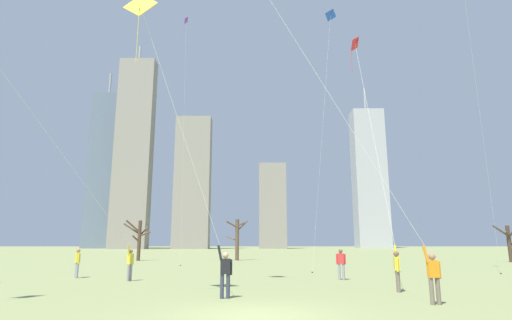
{
  "coord_description": "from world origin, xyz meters",
  "views": [
    {
      "loc": [
        0.05,
        -11.65,
        1.97
      ],
      "look_at": [
        0.0,
        6.0,
        5.61
      ],
      "focal_mm": 28.08,
      "sensor_mm": 36.0,
      "label": 1
    }
  ],
  "objects_px": {
    "bare_tree_right_of_center": "(238,238)",
    "bare_tree_rightmost": "(140,238)",
    "kite_flyer_midfield_right_green": "(102,220)",
    "bare_tree_left_of_center": "(511,242)",
    "kite_flyer_midfield_center_orange": "(370,168)",
    "distant_kite_low_near_trees_purple": "(187,45)",
    "bystander_far_off_by_trees": "(342,263)",
    "kite_flyer_foreground_left_red": "(390,224)",
    "kite_flyer_far_back_yellow": "(205,204)",
    "bystander_watching_nearby": "(79,262)",
    "distant_kite_drifting_left_blue": "(331,32)"
  },
  "relations": [
    {
      "from": "kite_flyer_far_back_yellow",
      "to": "bare_tree_right_of_center",
      "type": "xyz_separation_m",
      "value": [
        -0.21,
        31.38,
        -0.85
      ]
    },
    {
      "from": "distant_kite_low_near_trees_purple",
      "to": "bare_tree_rightmost",
      "type": "distance_m",
      "value": 21.57
    },
    {
      "from": "bystander_far_off_by_trees",
      "to": "distant_kite_low_near_trees_purple",
      "type": "bearing_deg",
      "value": 127.94
    },
    {
      "from": "bare_tree_right_of_center",
      "to": "bare_tree_rightmost",
      "type": "distance_m",
      "value": 10.96
    },
    {
      "from": "distant_kite_low_near_trees_purple",
      "to": "bare_tree_left_of_center",
      "type": "height_order",
      "value": "distant_kite_low_near_trees_purple"
    },
    {
      "from": "kite_flyer_foreground_left_red",
      "to": "bare_tree_rightmost",
      "type": "bearing_deg",
      "value": 124.28
    },
    {
      "from": "kite_flyer_foreground_left_red",
      "to": "bare_tree_right_of_center",
      "type": "xyz_separation_m",
      "value": [
        -7.94,
        28.58,
        -0.24
      ]
    },
    {
      "from": "kite_flyer_midfield_center_orange",
      "to": "bystander_far_off_by_trees",
      "type": "height_order",
      "value": "kite_flyer_midfield_center_orange"
    },
    {
      "from": "distant_kite_drifting_left_blue",
      "to": "kite_flyer_midfield_center_orange",
      "type": "bearing_deg",
      "value": -97.42
    },
    {
      "from": "kite_flyer_midfield_center_orange",
      "to": "bare_tree_right_of_center",
      "type": "xyz_separation_m",
      "value": [
        -6.08,
        32.47,
        -1.99
      ]
    },
    {
      "from": "bystander_far_off_by_trees",
      "to": "distant_kite_drifting_left_blue",
      "type": "distance_m",
      "value": 19.98
    },
    {
      "from": "bystander_watching_nearby",
      "to": "bystander_far_off_by_trees",
      "type": "xyz_separation_m",
      "value": [
        14.75,
        -1.23,
        0.0
      ]
    },
    {
      "from": "kite_flyer_far_back_yellow",
      "to": "bare_tree_right_of_center",
      "type": "relative_size",
      "value": 2.59
    },
    {
      "from": "bystander_watching_nearby",
      "to": "bare_tree_rightmost",
      "type": "distance_m",
      "value": 22.07
    },
    {
      "from": "bystander_watching_nearby",
      "to": "distant_kite_drifting_left_blue",
      "type": "distance_m",
      "value": 25.35
    },
    {
      "from": "kite_flyer_foreground_left_red",
      "to": "kite_flyer_midfield_center_orange",
      "type": "bearing_deg",
      "value": -115.5
    },
    {
      "from": "bystander_far_off_by_trees",
      "to": "distant_kite_low_near_trees_purple",
      "type": "relative_size",
      "value": 0.07
    },
    {
      "from": "bare_tree_right_of_center",
      "to": "kite_flyer_midfield_right_green",
      "type": "bearing_deg",
      "value": -101.44
    },
    {
      "from": "distant_kite_drifting_left_blue",
      "to": "kite_flyer_far_back_yellow",
      "type": "bearing_deg",
      "value": -117.35
    },
    {
      "from": "kite_flyer_far_back_yellow",
      "to": "bystander_far_off_by_trees",
      "type": "height_order",
      "value": "kite_flyer_far_back_yellow"
    },
    {
      "from": "kite_flyer_midfield_right_green",
      "to": "bare_tree_rightmost",
      "type": "bearing_deg",
      "value": 102.11
    },
    {
      "from": "bare_tree_rightmost",
      "to": "bystander_far_off_by_trees",
      "type": "bearing_deg",
      "value": -52.55
    },
    {
      "from": "distant_kite_drifting_left_blue",
      "to": "kite_flyer_midfield_right_green",
      "type": "bearing_deg",
      "value": -141.6
    },
    {
      "from": "distant_kite_low_near_trees_purple",
      "to": "bystander_far_off_by_trees",
      "type": "bearing_deg",
      "value": -52.06
    },
    {
      "from": "bare_tree_right_of_center",
      "to": "bare_tree_left_of_center",
      "type": "height_order",
      "value": "bare_tree_right_of_center"
    },
    {
      "from": "kite_flyer_midfield_center_orange",
      "to": "kite_flyer_midfield_right_green",
      "type": "xyz_separation_m",
      "value": [
        -11.47,
        5.81,
        -1.48
      ]
    },
    {
      "from": "kite_flyer_midfield_center_orange",
      "to": "bare_tree_left_of_center",
      "type": "bearing_deg",
      "value": 51.97
    },
    {
      "from": "bystander_watching_nearby",
      "to": "bare_tree_rightmost",
      "type": "relative_size",
      "value": 0.37
    },
    {
      "from": "distant_kite_low_near_trees_purple",
      "to": "bare_tree_left_of_center",
      "type": "relative_size",
      "value": 6.61
    },
    {
      "from": "distant_kite_drifting_left_blue",
      "to": "distant_kite_low_near_trees_purple",
      "type": "distance_m",
      "value": 15.13
    },
    {
      "from": "bystander_far_off_by_trees",
      "to": "bare_tree_rightmost",
      "type": "xyz_separation_m",
      "value": [
        -17.65,
        23.05,
        1.58
      ]
    },
    {
      "from": "bare_tree_rightmost",
      "to": "bare_tree_left_of_center",
      "type": "relative_size",
      "value": 1.18
    },
    {
      "from": "bare_tree_right_of_center",
      "to": "bare_tree_rightmost",
      "type": "xyz_separation_m",
      "value": [
        -10.92,
        -0.93,
        -0.03
      ]
    },
    {
      "from": "bare_tree_right_of_center",
      "to": "distant_kite_low_near_trees_purple",
      "type": "bearing_deg",
      "value": -119.11
    },
    {
      "from": "kite_flyer_midfield_right_green",
      "to": "bare_tree_rightmost",
      "type": "relative_size",
      "value": 3.13
    },
    {
      "from": "kite_flyer_far_back_yellow",
      "to": "bystander_watching_nearby",
      "type": "distance_m",
      "value": 12.18
    },
    {
      "from": "bystander_watching_nearby",
      "to": "bystander_far_off_by_trees",
      "type": "relative_size",
      "value": 1.0
    },
    {
      "from": "kite_flyer_foreground_left_red",
      "to": "bare_tree_left_of_center",
      "type": "bearing_deg",
      "value": 50.27
    },
    {
      "from": "bystander_watching_nearby",
      "to": "kite_flyer_midfield_center_orange",
      "type": "bearing_deg",
      "value": -34.62
    },
    {
      "from": "bystander_watching_nearby",
      "to": "bare_tree_left_of_center",
      "type": "height_order",
      "value": "bare_tree_left_of_center"
    },
    {
      "from": "kite_flyer_foreground_left_red",
      "to": "distant_kite_low_near_trees_purple",
      "type": "height_order",
      "value": "distant_kite_low_near_trees_purple"
    },
    {
      "from": "kite_flyer_midfield_center_orange",
      "to": "kite_flyer_foreground_left_red",
      "type": "bearing_deg",
      "value": 64.5
    },
    {
      "from": "bystander_watching_nearby",
      "to": "distant_kite_low_near_trees_purple",
      "type": "relative_size",
      "value": 0.07
    },
    {
      "from": "kite_flyer_midfield_right_green",
      "to": "bare_tree_rightmost",
      "type": "distance_m",
      "value": 26.33
    },
    {
      "from": "kite_flyer_far_back_yellow",
      "to": "kite_flyer_midfield_right_green",
      "type": "bearing_deg",
      "value": 139.9
    },
    {
      "from": "kite_flyer_foreground_left_red",
      "to": "bare_tree_rightmost",
      "type": "distance_m",
      "value": 33.47
    },
    {
      "from": "kite_flyer_far_back_yellow",
      "to": "kite_flyer_midfield_center_orange",
      "type": "bearing_deg",
      "value": -10.53
    },
    {
      "from": "kite_flyer_foreground_left_red",
      "to": "kite_flyer_midfield_center_orange",
      "type": "relative_size",
      "value": 0.66
    },
    {
      "from": "bystander_far_off_by_trees",
      "to": "bare_tree_left_of_center",
      "type": "bearing_deg",
      "value": 42.65
    },
    {
      "from": "bare_tree_left_of_center",
      "to": "kite_flyer_midfield_center_orange",
      "type": "bearing_deg",
      "value": -128.03
    }
  ]
}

